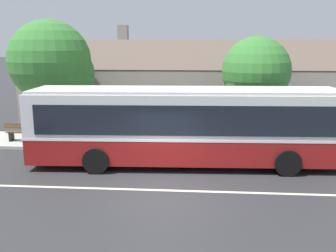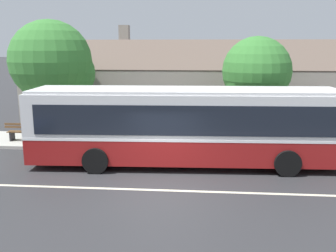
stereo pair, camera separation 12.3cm
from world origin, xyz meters
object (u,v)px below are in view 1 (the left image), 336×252
object	(u,v)px
street_tree_primary	(254,74)
bench_by_building	(25,133)
transit_bus	(186,124)
street_tree_secondary	(54,64)

from	to	relation	value
street_tree_primary	bench_by_building	bearing A→B (deg)	-173.59
transit_bus	street_tree_primary	distance (m)	5.32
transit_bus	street_tree_primary	world-z (taller)	street_tree_primary
street_tree_secondary	transit_bus	bearing A→B (deg)	-31.87
transit_bus	street_tree_primary	size ratio (longest dim) A/B	2.38
transit_bus	bench_by_building	bearing A→B (deg)	161.84
transit_bus	street_tree_secondary	bearing A→B (deg)	148.13
bench_by_building	transit_bus	bearing A→B (deg)	-18.16
street_tree_primary	street_tree_secondary	distance (m)	10.17
transit_bus	street_tree_primary	bearing A→B (deg)	50.31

